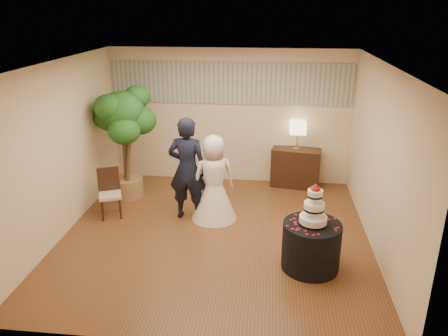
# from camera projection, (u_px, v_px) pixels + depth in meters

# --- Properties ---
(floor) EXTENTS (5.00, 5.00, 0.00)m
(floor) POSITION_uv_depth(u_px,v_px,m) (215.00, 235.00, 7.26)
(floor) COLOR brown
(floor) RESTS_ON ground
(ceiling) EXTENTS (5.00, 5.00, 0.00)m
(ceiling) POSITION_uv_depth(u_px,v_px,m) (214.00, 64.00, 6.27)
(ceiling) COLOR white
(ceiling) RESTS_ON wall_back
(wall_back) EXTENTS (5.00, 0.06, 2.80)m
(wall_back) POSITION_uv_depth(u_px,v_px,m) (230.00, 117.00, 9.09)
(wall_back) COLOR beige
(wall_back) RESTS_ON ground
(wall_front) EXTENTS (5.00, 0.06, 2.80)m
(wall_front) POSITION_uv_depth(u_px,v_px,m) (183.00, 235.00, 4.44)
(wall_front) COLOR beige
(wall_front) RESTS_ON ground
(wall_left) EXTENTS (0.06, 5.00, 2.80)m
(wall_left) POSITION_uv_depth(u_px,v_px,m) (61.00, 150.00, 7.02)
(wall_left) COLOR beige
(wall_left) RESTS_ON ground
(wall_right) EXTENTS (0.06, 5.00, 2.80)m
(wall_right) POSITION_uv_depth(u_px,v_px,m) (381.00, 162.00, 6.51)
(wall_right) COLOR beige
(wall_right) RESTS_ON ground
(mural_border) EXTENTS (4.90, 0.02, 0.85)m
(mural_border) POSITION_uv_depth(u_px,v_px,m) (230.00, 83.00, 8.82)
(mural_border) COLOR #9C9F91
(mural_border) RESTS_ON wall_back
(groom) EXTENTS (0.70, 0.49, 1.85)m
(groom) POSITION_uv_depth(u_px,v_px,m) (187.00, 169.00, 7.56)
(groom) COLOR black
(groom) RESTS_ON floor
(bride) EXTENTS (1.05, 1.05, 1.54)m
(bride) POSITION_uv_depth(u_px,v_px,m) (214.00, 178.00, 7.59)
(bride) COLOR white
(bride) RESTS_ON floor
(cake_table) EXTENTS (0.97, 0.97, 0.70)m
(cake_table) POSITION_uv_depth(u_px,v_px,m) (311.00, 246.00, 6.26)
(cake_table) COLOR black
(cake_table) RESTS_ON floor
(wedding_cake) EXTENTS (0.39, 0.39, 0.60)m
(wedding_cake) POSITION_uv_depth(u_px,v_px,m) (314.00, 205.00, 6.03)
(wedding_cake) COLOR white
(wedding_cake) RESTS_ON cake_table
(console) EXTENTS (1.04, 0.59, 0.81)m
(console) POSITION_uv_depth(u_px,v_px,m) (295.00, 168.00, 9.09)
(console) COLOR black
(console) RESTS_ON floor
(table_lamp) EXTENTS (0.32, 0.32, 0.58)m
(table_lamp) POSITION_uv_depth(u_px,v_px,m) (297.00, 136.00, 8.85)
(table_lamp) COLOR beige
(table_lamp) RESTS_ON console
(ficus_tree) EXTENTS (1.11, 1.11, 2.23)m
(ficus_tree) POSITION_uv_depth(u_px,v_px,m) (125.00, 143.00, 8.35)
(ficus_tree) COLOR #20591B
(ficus_tree) RESTS_ON floor
(side_chair) EXTENTS (0.53, 0.55, 0.88)m
(side_chair) POSITION_uv_depth(u_px,v_px,m) (110.00, 194.00, 7.76)
(side_chair) COLOR black
(side_chair) RESTS_ON floor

